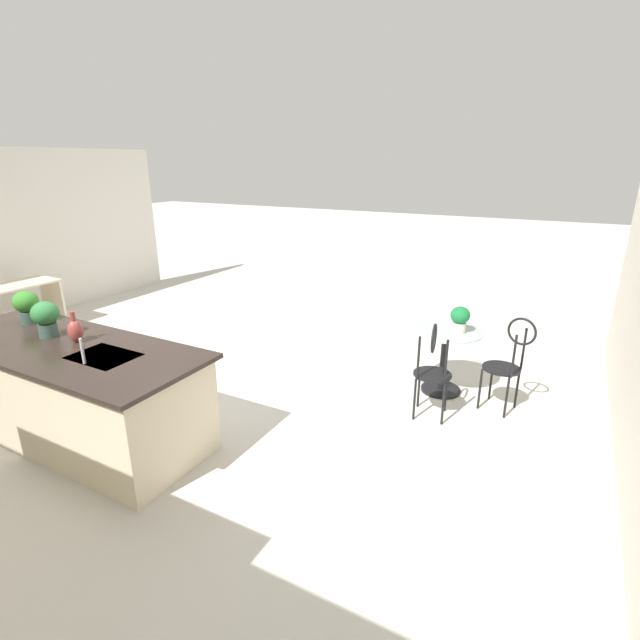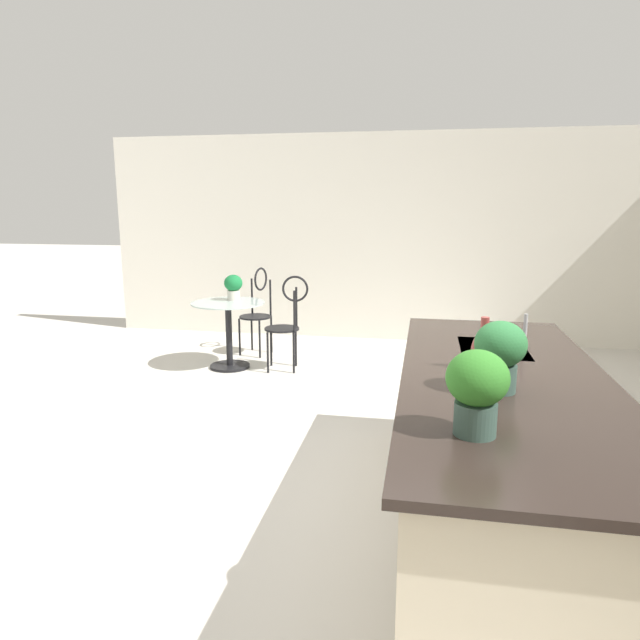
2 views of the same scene
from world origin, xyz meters
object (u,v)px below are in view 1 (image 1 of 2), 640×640
object	(u,v)px
chair_near_window	(433,366)
potted_plant_on_table	(460,318)
chair_by_island	(508,360)
writing_desk	(15,300)
bistro_table	(444,354)
potted_plant_counter_far	(26,305)
vase_on_counter	(75,330)
potted_plant_counter_near	(46,317)

from	to	relation	value
chair_near_window	potted_plant_on_table	distance (m)	0.72
chair_by_island	writing_desk	distance (m)	6.92
bistro_table	potted_plant_on_table	distance (m)	0.48
potted_plant_counter_far	vase_on_counter	xyz separation A→B (m)	(-0.90, 0.11, -0.08)
potted_plant_on_table	vase_on_counter	distance (m)	3.78
potted_plant_on_table	potted_plant_counter_near	world-z (taller)	potted_plant_counter_near
bistro_table	potted_plant_counter_far	world-z (taller)	potted_plant_counter_far
chair_by_island	writing_desk	bearing A→B (deg)	8.33
potted_plant_counter_near	potted_plant_counter_far	bearing A→B (deg)	-15.11
writing_desk	potted_plant_on_table	distance (m)	6.42
writing_desk	vase_on_counter	bearing A→B (deg)	159.00
bistro_table	writing_desk	bearing A→B (deg)	10.37
potted_plant_on_table	potted_plant_counter_near	size ratio (longest dim) A/B	0.85
chair_near_window	vase_on_counter	world-z (taller)	vase_on_counter
potted_plant_on_table	vase_on_counter	bearing A→B (deg)	39.69
chair_by_island	vase_on_counter	world-z (taller)	vase_on_counter
potted_plant_on_table	vase_on_counter	xyz separation A→B (m)	(2.91, 2.41, 0.13)
chair_by_island	potted_plant_on_table	size ratio (longest dim) A/B	3.63
chair_by_island	potted_plant_counter_far	world-z (taller)	potted_plant_counter_far
writing_desk	bistro_table	bearing A→B (deg)	-169.63
chair_near_window	potted_plant_counter_far	bearing A→B (deg)	24.22
bistro_table	vase_on_counter	world-z (taller)	vase_on_counter
chair_near_window	writing_desk	size ratio (longest dim) A/B	0.87
writing_desk	vase_on_counter	distance (m)	3.68
potted_plant_on_table	potted_plant_counter_far	xyz separation A→B (m)	(3.81, 2.30, 0.21)
chair_near_window	chair_by_island	bearing A→B (deg)	-140.22
writing_desk	chair_near_window	bearing A→B (deg)	-175.61
potted_plant_counter_far	chair_near_window	bearing A→B (deg)	-155.78
vase_on_counter	potted_plant_counter_far	bearing A→B (deg)	-6.96
chair_by_island	potted_plant_counter_near	xyz separation A→B (m)	(3.80, 2.35, 0.54)
potted_plant_on_table	potted_plant_counter_near	bearing A→B (deg)	36.96
potted_plant_counter_far	potted_plant_on_table	bearing A→B (deg)	-148.83
bistro_table	chair_by_island	world-z (taller)	chair_by_island
writing_desk	vase_on_counter	world-z (taller)	vase_on_counter
bistro_table	vase_on_counter	size ratio (longest dim) A/B	2.78
chair_near_window	potted_plant_on_table	size ratio (longest dim) A/B	3.63
chair_near_window	bistro_table	bearing A→B (deg)	-85.99
chair_near_window	chair_by_island	distance (m)	0.82
chair_near_window	potted_plant_on_table	bearing A→B (deg)	-98.36
writing_desk	potted_plant_counter_far	size ratio (longest dim) A/B	3.59
bistro_table	potted_plant_on_table	size ratio (longest dim) A/B	2.79
potted_plant_counter_near	bistro_table	bearing A→B (deg)	-141.61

